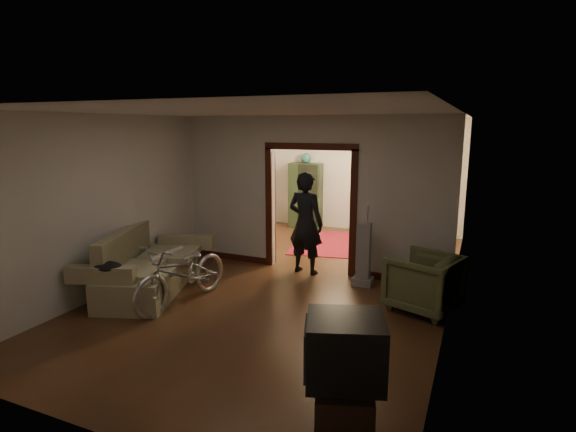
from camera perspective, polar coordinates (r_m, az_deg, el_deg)
The scene contains 24 objects.
floor at distance 7.77m, azimuth 0.89°, elevation -8.30°, with size 5.00×8.50×0.01m, color #371F11.
ceiling at distance 7.31m, azimuth 0.96°, elevation 12.82°, with size 5.00×8.50×0.01m, color white.
wall_back at distance 11.42m, azimuth 9.14°, elevation 5.15°, with size 5.00×0.02×2.80m, color beige.
wall_left at distance 8.67m, azimuth -14.55°, elevation 2.96°, with size 0.02×8.50×2.80m, color beige.
wall_right at distance 6.87m, azimuth 20.56°, elevation 0.45°, with size 0.02×8.50×2.80m, color beige.
partition_wall at distance 8.10m, azimuth 2.95°, elevation 2.74°, with size 5.00×0.14×2.80m, color beige.
door_casing at distance 8.15m, azimuth 2.93°, elevation 0.65°, with size 1.74×0.20×2.32m, color #37150C.
far_window at distance 11.22m, azimuth 12.59°, elevation 5.68°, with size 0.98×0.06×1.28m, color black.
chandelier at distance 9.67m, azimuth 6.69°, elevation 9.74°, with size 0.24×0.24×0.24m, color #FFE0A5.
light_switch at distance 7.76m, azimuth 10.03°, elevation 1.06°, with size 0.08×0.01×0.12m, color silver.
sofa at distance 7.55m, azimuth -17.23°, elevation -5.44°, with size 0.98×2.17×1.00m, color #77734F.
rolled_paper at distance 7.70m, azimuth -15.23°, elevation -4.76°, with size 0.11×0.11×0.84m, color beige.
jacket at distance 6.83m, azimuth -21.96°, elevation -5.95°, with size 0.45×0.33×0.13m, color black.
bicycle at distance 6.87m, azimuth -13.25°, elevation -7.05°, with size 0.64×1.83×0.96m, color silver.
armchair at distance 6.79m, azimuth 16.82°, elevation -8.07°, with size 0.88×0.91×0.83m, color #535B33.
tv_stand at distance 4.19m, azimuth 7.06°, elevation -23.63°, with size 0.49×0.44×0.44m, color black.
crt_tv at distance 3.88m, azimuth 7.28°, elevation -16.42°, with size 0.63×0.57×0.54m, color black.
vacuum at distance 7.54m, azimuth 9.58°, elevation -4.80°, with size 0.33×0.26×1.07m, color gray.
person at distance 7.98m, azimuth 2.25°, elevation -0.92°, with size 0.67×0.44×1.84m, color black.
oriental_rug at distance 10.21m, azimuth 5.74°, elevation -3.46°, with size 1.71×2.24×0.02m, color maroon.
locker at distance 11.69m, azimuth 2.28°, elevation 2.64°, with size 0.84×0.46×1.67m, color #21331E.
globe at distance 11.57m, azimuth 2.32°, elevation 8.05°, with size 0.26×0.26×0.26m, color #1E5972.
desk at distance 10.66m, azimuth 12.95°, elevation -0.95°, with size 1.06×0.59×0.78m, color black.
desk_chair at distance 10.59m, azimuth 11.22°, elevation -0.42°, with size 0.43×0.43×0.97m, color black.
Camera 1 is at (2.79, -6.76, 2.62)m, focal length 28.00 mm.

